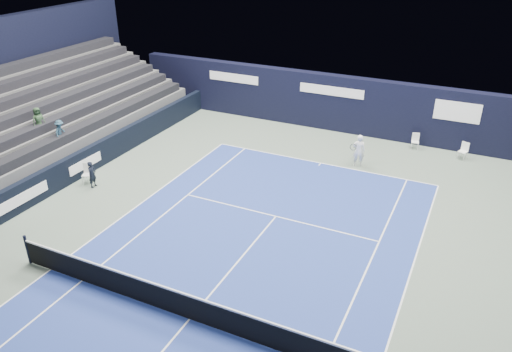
# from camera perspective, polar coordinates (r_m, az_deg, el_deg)

# --- Properties ---
(ground) EXTENTS (48.00, 48.00, 0.00)m
(ground) POSITION_cam_1_polar(r_m,az_deg,el_deg) (16.65, -3.86, -11.80)
(ground) COLOR #58695C
(ground) RESTS_ON ground
(court_surface) EXTENTS (10.97, 23.77, 0.01)m
(court_surface) POSITION_cam_1_polar(r_m,az_deg,el_deg) (15.36, -7.61, -15.93)
(court_surface) COLOR navy
(court_surface) RESTS_ON ground
(folding_chair_back_a) EXTENTS (0.43, 0.45, 0.83)m
(folding_chair_back_a) POSITION_cam_1_polar(r_m,az_deg,el_deg) (26.96, 17.77, 4.13)
(folding_chair_back_a) COLOR white
(folding_chair_back_a) RESTS_ON ground
(folding_chair_back_b) EXTENTS (0.49, 0.48, 0.86)m
(folding_chair_back_b) POSITION_cam_1_polar(r_m,az_deg,el_deg) (26.55, 22.66, 2.81)
(folding_chair_back_b) COLOR white
(folding_chair_back_b) RESTS_ON ground
(line_judge_chair) EXTENTS (0.52, 0.52, 0.92)m
(line_judge_chair) POSITION_cam_1_polar(r_m,az_deg,el_deg) (23.42, -18.70, 0.43)
(line_judge_chair) COLOR white
(line_judge_chair) RESTS_ON ground
(line_judge) EXTENTS (0.31, 0.45, 1.20)m
(line_judge) POSITION_cam_1_polar(r_m,az_deg,el_deg) (22.94, -18.21, 0.17)
(line_judge) COLOR black
(line_judge) RESTS_ON ground
(court_markings) EXTENTS (11.03, 23.83, 0.00)m
(court_markings) POSITION_cam_1_polar(r_m,az_deg,el_deg) (15.36, -7.61, -15.91)
(court_markings) COLOR white
(court_markings) RESTS_ON court_surface
(tennis_net) EXTENTS (12.90, 0.10, 1.10)m
(tennis_net) POSITION_cam_1_polar(r_m,az_deg,el_deg) (15.03, -7.73, -14.51)
(tennis_net) COLOR black
(tennis_net) RESTS_ON ground
(back_sponsor_wall) EXTENTS (26.00, 0.63, 3.10)m
(back_sponsor_wall) POSITION_cam_1_polar(r_m,az_deg,el_deg) (27.99, 10.68, 7.99)
(back_sponsor_wall) COLOR black
(back_sponsor_wall) RESTS_ON ground
(side_barrier_left) EXTENTS (0.33, 22.00, 1.20)m
(side_barrier_left) POSITION_cam_1_polar(r_m,az_deg,el_deg) (24.19, -19.24, 1.40)
(side_barrier_left) COLOR black
(side_barrier_left) RESTS_ON ground
(spectator_stand) EXTENTS (6.00, 18.00, 6.40)m
(spectator_stand) POSITION_cam_1_polar(r_m,az_deg,el_deg) (26.97, -24.09, 6.26)
(spectator_stand) COLOR #4B4B4E
(spectator_stand) RESTS_ON ground
(tennis_player) EXTENTS (0.66, 0.88, 1.59)m
(tennis_player) POSITION_cam_1_polar(r_m,az_deg,el_deg) (24.16, 11.65, 2.89)
(tennis_player) COLOR white
(tennis_player) RESTS_ON ground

